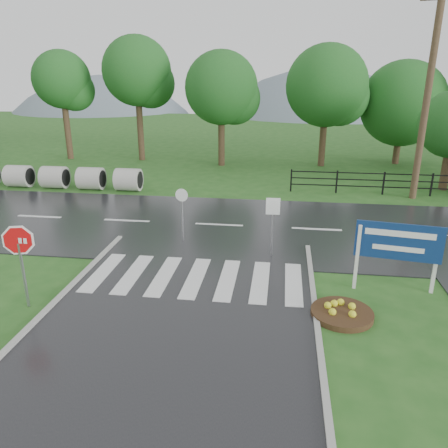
# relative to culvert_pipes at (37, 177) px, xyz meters

# --- Properties ---
(ground) EXTENTS (120.00, 120.00, 0.00)m
(ground) POSITION_rel_culvert_pipes_xyz_m (10.91, -15.00, -0.60)
(ground) COLOR #26591D
(ground) RESTS_ON ground
(main_road) EXTENTS (90.00, 8.00, 0.04)m
(main_road) POSITION_rel_culvert_pipes_xyz_m (10.91, -5.00, -0.60)
(main_road) COLOR black
(main_road) RESTS_ON ground
(crosswalk) EXTENTS (6.50, 2.80, 0.02)m
(crosswalk) POSITION_rel_culvert_pipes_xyz_m (10.91, -10.00, -0.54)
(crosswalk) COLOR silver
(crosswalk) RESTS_ON ground
(fence_west) EXTENTS (9.58, 0.08, 1.20)m
(fence_west) POSITION_rel_culvert_pipes_xyz_m (18.66, 1.00, 0.12)
(fence_west) COLOR black
(fence_west) RESTS_ON ground
(hills) EXTENTS (102.00, 48.00, 48.00)m
(hills) POSITION_rel_culvert_pipes_xyz_m (14.40, 50.00, -16.14)
(hills) COLOR slate
(hills) RESTS_ON ground
(treeline) EXTENTS (83.20, 5.20, 10.00)m
(treeline) POSITION_rel_culvert_pipes_xyz_m (11.91, 9.00, -0.60)
(treeline) COLOR #19531D
(treeline) RESTS_ON ground
(culvert_pipes) EXTENTS (11.80, 1.20, 1.20)m
(culvert_pipes) POSITION_rel_culvert_pipes_xyz_m (0.00, 0.00, 0.00)
(culvert_pipes) COLOR #9E9B93
(culvert_pipes) RESTS_ON ground
(stop_sign) EXTENTS (1.08, 0.30, 2.50)m
(stop_sign) POSITION_rel_culvert_pipes_xyz_m (6.70, -12.24, 1.15)
(stop_sign) COLOR #939399
(stop_sign) RESTS_ON ground
(estate_billboard) EXTENTS (2.35, 0.43, 2.08)m
(estate_billboard) POSITION_rel_culvert_pipes_xyz_m (16.77, -9.94, 0.83)
(estate_billboard) COLOR silver
(estate_billboard) RESTS_ON ground
(flower_bed) EXTENTS (1.62, 1.62, 0.32)m
(flower_bed) POSITION_rel_culvert_pipes_xyz_m (15.14, -11.62, -0.48)
(flower_bed) COLOR #332111
(flower_bed) RESTS_ON ground
(reg_sign_small) EXTENTS (0.47, 0.06, 2.12)m
(reg_sign_small) POSITION_rel_culvert_pipes_xyz_m (13.17, -7.93, 0.90)
(reg_sign_small) COLOR #939399
(reg_sign_small) RESTS_ON ground
(reg_sign_round) EXTENTS (0.48, 0.09, 2.07)m
(reg_sign_round) POSITION_rel_culvert_pipes_xyz_m (9.82, -6.96, 0.72)
(reg_sign_round) COLOR #939399
(reg_sign_round) RESTS_ON ground
(utility_pole_east) EXTENTS (1.74, 0.50, 9.88)m
(utility_pole_east) POSITION_rel_culvert_pipes_xyz_m (20.03, 0.50, 4.42)
(utility_pole_east) COLOR #473523
(utility_pole_east) RESTS_ON ground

